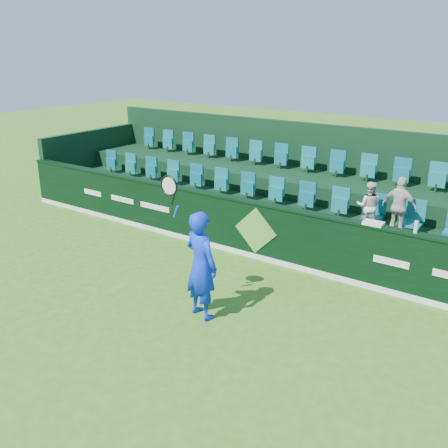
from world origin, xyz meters
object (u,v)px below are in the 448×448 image
Objects in this scene: spectator_left at (369,206)px; towel at (373,223)px; spectator_middle at (400,207)px; drinks_bottle at (416,227)px; tennis_player at (201,265)px.

towel is (0.50, -1.12, 0.02)m from spectator_left.
towel is at bearing 97.83° from spectator_left.
spectator_middle reaches higher than drinks_bottle.
spectator_left is at bearing 139.33° from drinks_bottle.
spectator_middle is at bearing 163.94° from spectator_left.
spectator_middle is at bearing 119.61° from drinks_bottle.
towel is at bearing 88.92° from spectator_middle.
spectator_middle is at bearing 60.69° from tennis_player.
spectator_middle is (2.25, 4.01, 0.44)m from tennis_player.
spectator_middle is 3.37× the size of towel.
spectator_middle is at bearing 81.31° from towel.
tennis_player reaches higher than spectator_middle.
tennis_player reaches higher than towel.
tennis_player is 4.62m from spectator_middle.
tennis_player is 6.81× the size of towel.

